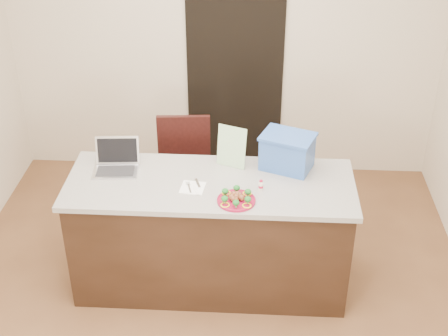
# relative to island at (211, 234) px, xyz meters

# --- Properties ---
(ground) EXTENTS (4.00, 4.00, 0.00)m
(ground) POSITION_rel_island_xyz_m (0.00, -0.25, -0.46)
(ground) COLOR brown
(ground) RESTS_ON ground
(room_shell) EXTENTS (4.00, 4.00, 4.00)m
(room_shell) POSITION_rel_island_xyz_m (0.00, -0.25, 1.16)
(room_shell) COLOR white
(room_shell) RESTS_ON ground
(doorway) EXTENTS (0.90, 0.02, 2.00)m
(doorway) POSITION_rel_island_xyz_m (0.10, 1.73, 0.54)
(doorway) COLOR black
(doorway) RESTS_ON ground
(island) EXTENTS (2.06, 0.76, 0.92)m
(island) POSITION_rel_island_xyz_m (0.00, 0.00, 0.00)
(island) COLOR black
(island) RESTS_ON ground
(plate) EXTENTS (0.26, 0.26, 0.02)m
(plate) POSITION_rel_island_xyz_m (0.20, -0.23, 0.47)
(plate) COLOR maroon
(plate) RESTS_ON island
(meatballs) EXTENTS (0.10, 0.11, 0.04)m
(meatballs) POSITION_rel_island_xyz_m (0.19, -0.23, 0.49)
(meatballs) COLOR brown
(meatballs) RESTS_ON plate
(broccoli) EXTENTS (0.20, 0.23, 0.04)m
(broccoli) POSITION_rel_island_xyz_m (0.20, -0.23, 0.51)
(broccoli) COLOR #16531D
(broccoli) RESTS_ON plate
(pepper_rings) EXTENTS (0.21, 0.21, 0.01)m
(pepper_rings) POSITION_rel_island_xyz_m (0.20, -0.23, 0.48)
(pepper_rings) COLOR yellow
(pepper_rings) RESTS_ON plate
(napkin) EXTENTS (0.18, 0.18, 0.01)m
(napkin) POSITION_rel_island_xyz_m (-0.12, -0.08, 0.46)
(napkin) COLOR white
(napkin) RESTS_ON island
(fork) EXTENTS (0.04, 0.14, 0.00)m
(fork) POSITION_rel_island_xyz_m (-0.14, -0.07, 0.47)
(fork) COLOR #B6B7BB
(fork) RESTS_ON napkin
(knife) EXTENTS (0.05, 0.21, 0.01)m
(knife) POSITION_rel_island_xyz_m (-0.09, -0.10, 0.47)
(knife) COLOR white
(knife) RESTS_ON napkin
(yogurt_bottle) EXTENTS (0.03, 0.03, 0.07)m
(yogurt_bottle) POSITION_rel_island_xyz_m (0.36, -0.07, 0.49)
(yogurt_bottle) COLOR silver
(yogurt_bottle) RESTS_ON island
(laptop) EXTENTS (0.34, 0.28, 0.23)m
(laptop) POSITION_rel_island_xyz_m (-0.70, 0.15, 0.52)
(laptop) COLOR silver
(laptop) RESTS_ON island
(leaflet) EXTENTS (0.22, 0.12, 0.31)m
(leaflet) POSITION_rel_island_xyz_m (0.14, 0.24, 0.62)
(leaflet) COLOR white
(leaflet) RESTS_ON island
(blue_box) EXTENTS (0.44, 0.38, 0.27)m
(blue_box) POSITION_rel_island_xyz_m (0.55, 0.24, 0.59)
(blue_box) COLOR #2E57A7
(blue_box) RESTS_ON island
(chair) EXTENTS (0.48, 0.48, 1.01)m
(chair) POSITION_rel_island_xyz_m (-0.29, 0.75, 0.11)
(chair) COLOR black
(chair) RESTS_ON ground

